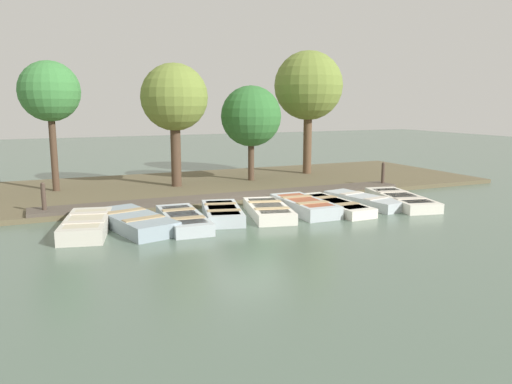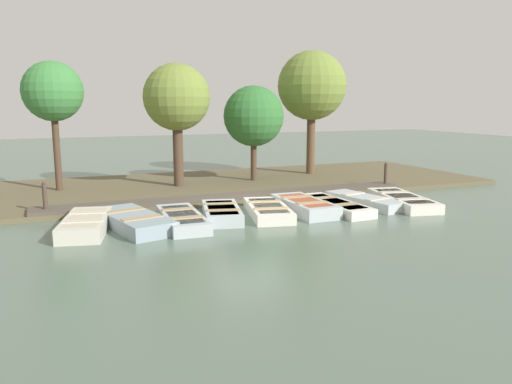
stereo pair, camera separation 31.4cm
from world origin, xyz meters
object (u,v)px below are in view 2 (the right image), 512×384
(rowboat_0, at_px, (86,224))
(rowboat_7, at_px, (365,201))
(park_tree_left, at_px, (177,98))
(rowboat_2, at_px, (182,219))
(rowboat_8, at_px, (402,200))
(park_tree_center, at_px, (254,116))
(rowboat_4, at_px, (268,210))
(rowboat_1, at_px, (134,221))
(mooring_post_near, at_px, (45,199))
(park_tree_far_left, at_px, (53,92))
(rowboat_3, at_px, (222,213))
(mooring_post_far, at_px, (386,176))
(rowboat_5, at_px, (304,206))
(park_tree_right, at_px, (312,86))
(rowboat_6, at_px, (335,205))

(rowboat_0, height_order, rowboat_7, rowboat_0)
(rowboat_0, xyz_separation_m, park_tree_left, (-5.63, 4.03, 3.46))
(rowboat_2, distance_m, rowboat_8, 7.80)
(rowboat_2, xyz_separation_m, rowboat_8, (0.13, 7.80, -0.00))
(rowboat_7, bearing_deg, park_tree_center, -173.59)
(rowboat_4, height_order, park_tree_left, park_tree_left)
(rowboat_0, height_order, rowboat_1, rowboat_0)
(park_tree_left, bearing_deg, rowboat_2, -13.32)
(rowboat_1, bearing_deg, rowboat_7, 76.93)
(rowboat_2, xyz_separation_m, rowboat_7, (-0.27, 6.51, -0.00))
(mooring_post_near, bearing_deg, park_tree_far_left, 172.95)
(rowboat_1, distance_m, rowboat_4, 4.15)
(rowboat_2, xyz_separation_m, mooring_post_near, (-2.59, -3.64, 0.39))
(rowboat_3, xyz_separation_m, mooring_post_far, (-2.27, 7.81, 0.38))
(rowboat_2, bearing_deg, park_tree_center, 145.21)
(mooring_post_near, relative_size, park_tree_far_left, 0.22)
(rowboat_3, distance_m, rowboat_8, 6.49)
(rowboat_4, relative_size, mooring_post_far, 2.73)
(park_tree_left, bearing_deg, mooring_post_far, 66.76)
(mooring_post_far, bearing_deg, mooring_post_near, -90.00)
(rowboat_5, distance_m, park_tree_right, 8.98)
(rowboat_7, bearing_deg, rowboat_8, 62.90)
(rowboat_4, height_order, mooring_post_near, mooring_post_near)
(rowboat_3, height_order, rowboat_4, rowboat_3)
(rowboat_4, bearing_deg, rowboat_1, -77.18)
(rowboat_7, bearing_deg, park_tree_right, 156.68)
(rowboat_8, distance_m, park_tree_far_left, 13.42)
(rowboat_0, xyz_separation_m, rowboat_3, (-0.04, 3.95, -0.03))
(park_tree_right, bearing_deg, rowboat_7, -13.39)
(park_tree_left, relative_size, park_tree_right, 0.86)
(rowboat_3, distance_m, rowboat_5, 2.77)
(rowboat_3, xyz_separation_m, park_tree_left, (-5.59, 0.08, 3.48))
(rowboat_4, bearing_deg, rowboat_3, -83.96)
(rowboat_5, bearing_deg, rowboat_7, 93.95)
(rowboat_4, xyz_separation_m, park_tree_left, (-5.78, -1.39, 3.49))
(rowboat_1, height_order, park_tree_left, park_tree_left)
(rowboat_2, distance_m, mooring_post_near, 4.49)
(rowboat_0, bearing_deg, rowboat_8, 100.64)
(rowboat_3, bearing_deg, rowboat_6, 99.78)
(rowboat_0, bearing_deg, mooring_post_far, 114.03)
(rowboat_7, bearing_deg, rowboat_6, -90.80)
(rowboat_6, xyz_separation_m, park_tree_far_left, (-6.65, -8.32, 3.73))
(rowboat_6, height_order, park_tree_center, park_tree_center)
(rowboat_7, height_order, park_tree_center, park_tree_center)
(rowboat_0, distance_m, rowboat_2, 2.64)
(park_tree_right, bearing_deg, rowboat_5, -30.27)
(rowboat_5, height_order, rowboat_7, rowboat_5)
(rowboat_1, bearing_deg, rowboat_5, 75.89)
(rowboat_2, relative_size, rowboat_4, 1.02)
(mooring_post_far, xyz_separation_m, park_tree_left, (-3.32, -7.73, 3.10))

